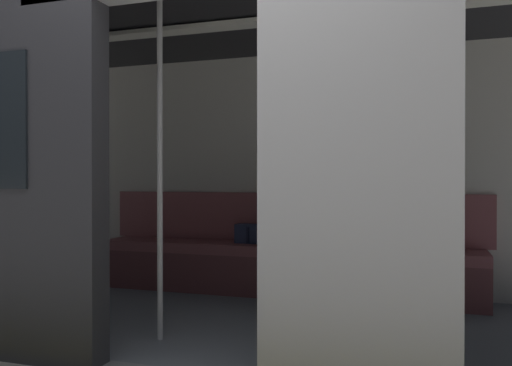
{
  "coord_description": "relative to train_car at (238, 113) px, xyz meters",
  "views": [
    {
      "loc": [
        -1.21,
        2.42,
        1.02
      ],
      "look_at": [
        -0.06,
        -1.12,
        0.99
      ],
      "focal_mm": 36.73,
      "sensor_mm": 36.0,
      "label": 1
    }
  ],
  "objects": [
    {
      "name": "handbag",
      "position": [
        0.24,
        -0.98,
        -0.96
      ],
      "size": [
        0.26,
        0.15,
        0.17
      ],
      "color": "#262D4C",
      "rests_on": "bench_seat"
    },
    {
      "name": "bench_seat",
      "position": [
        -0.06,
        -0.91,
        -1.15
      ],
      "size": [
        3.38,
        0.44,
        0.44
      ],
      "color": "#935156",
      "rests_on": "ground_plane"
    },
    {
      "name": "grab_pole_door",
      "position": [
        0.34,
        0.53,
        -0.41
      ],
      "size": [
        0.04,
        0.04,
        2.15
      ],
      "primitive_type": "cylinder",
      "color": "silver",
      "rests_on": "ground_plane"
    },
    {
      "name": "person_seated",
      "position": [
        -0.21,
        -0.85,
        -0.82
      ],
      "size": [
        0.55,
        0.69,
        1.17
      ],
      "color": "#CC5933",
      "rests_on": "ground_plane"
    },
    {
      "name": "book",
      "position": [
        -0.52,
        -0.98,
        -1.03
      ],
      "size": [
        0.18,
        0.24,
        0.03
      ],
      "primitive_type": "cube",
      "rotation": [
        0.0,
        0.0,
        -0.16
      ],
      "color": "silver",
      "rests_on": "bench_seat"
    },
    {
      "name": "train_car",
      "position": [
        0.0,
        0.0,
        0.0
      ],
      "size": [
        6.4,
        2.49,
        2.29
      ],
      "color": "silver",
      "rests_on": "ground_plane"
    }
  ]
}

